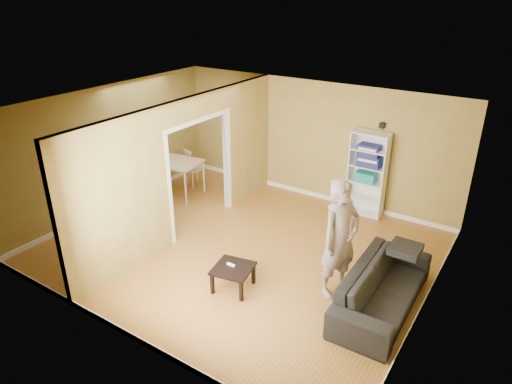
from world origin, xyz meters
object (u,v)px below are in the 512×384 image
coffee_table (233,270)px  chair_left (153,167)px  person (341,229)px  chair_near (152,183)px  sofa (384,282)px  bookshelf (368,174)px  chair_far (195,167)px  dining_table (173,164)px

coffee_table → chair_left: bearing=150.3°
coffee_table → chair_left: (-3.95, 2.25, 0.15)m
person → chair_left: (-5.34, 1.44, -0.62)m
chair_near → sofa: bearing=-27.9°
bookshelf → chair_near: bookshelf is taller
person → coffee_table: 1.79m
bookshelf → chair_far: (-3.93, -0.84, -0.43)m
coffee_table → chair_near: (-3.28, 1.56, 0.13)m
chair_left → chair_far: chair_left is taller
bookshelf → chair_near: (-4.04, -2.10, -0.42)m
chair_near → chair_far: 1.27m
dining_table → chair_left: (-0.68, 0.05, -0.22)m
person → chair_near: size_ratio=2.37×
bookshelf → chair_far: size_ratio=1.93×
chair_left → chair_near: size_ratio=1.04×
person → chair_far: size_ratio=2.42×
coffee_table → chair_near: size_ratio=0.63×
sofa → bookshelf: (-1.34, 2.80, 0.45)m
bookshelf → dining_table: size_ratio=1.40×
bookshelf → dining_table: (-4.03, -1.45, -0.17)m
person → chair_near: bearing=103.4°
bookshelf → coffee_table: 3.78m
sofa → bookshelf: bearing=24.4°
coffee_table → chair_far: chair_far is taller
bookshelf → chair_near: size_ratio=1.89×
sofa → coffee_table: sofa is taller
dining_table → person: bearing=-16.6°
sofa → chair_far: size_ratio=2.48×
sofa → person: 0.99m
chair_left → chair_near: chair_left is taller
bookshelf → chair_near: bearing=-152.6°
dining_table → chair_left: size_ratio=1.30×
bookshelf → chair_far: bookshelf is taller
chair_near → chair_left: bearing=113.4°
sofa → chair_near: (-5.39, 0.71, 0.04)m
sofa → chair_left: bearing=75.8°
person → coffee_table: size_ratio=3.78×
coffee_table → chair_near: bearing=154.6°
sofa → dining_table: sofa is taller
person → chair_left: 5.56m
chair_near → coffee_table: bearing=-45.9°
sofa → bookshelf: bookshelf is taller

